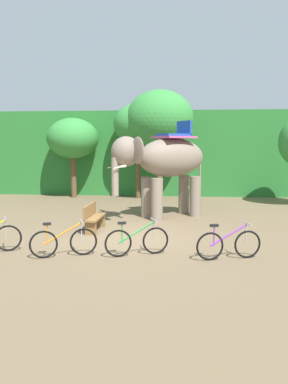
{
  "coord_description": "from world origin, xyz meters",
  "views": [
    {
      "loc": [
        1.73,
        -11.29,
        2.84
      ],
      "look_at": [
        0.62,
        1.0,
        1.3
      ],
      "focal_mm": 35.45,
      "sensor_mm": 36.0,
      "label": 1
    }
  ],
  "objects_px": {
    "tree_center_right": "(73,139)",
    "tree_right": "(138,125)",
    "bike_orange": "(64,242)",
    "wooden_bench": "(93,216)",
    "bike_green": "(137,241)",
    "tree_center_left": "(160,120)",
    "bike_purple": "(229,244)",
    "elephant": "(164,161)"
  },
  "relations": [
    {
      "from": "elephant",
      "to": "tree_right",
      "type": "bearing_deg",
      "value": 106.48
    },
    {
      "from": "elephant",
      "to": "bike_purple",
      "type": "relative_size",
      "value": 2.4
    },
    {
      "from": "tree_right",
      "to": "bike_green",
      "type": "distance_m",
      "value": 11.23
    },
    {
      "from": "bike_green",
      "to": "wooden_bench",
      "type": "xyz_separation_m",
      "value": [
        -1.76,
        2.7,
        0.09
      ]
    },
    {
      "from": "tree_center_right",
      "to": "tree_right",
      "type": "height_order",
      "value": "tree_right"
    },
    {
      "from": "bike_green",
      "to": "bike_purple",
      "type": "distance_m",
      "value": 2.32
    },
    {
      "from": "bike_purple",
      "to": "tree_center_right",
      "type": "bearing_deg",
      "value": 122.89
    },
    {
      "from": "bike_orange",
      "to": "wooden_bench",
      "type": "relative_size",
      "value": 1.07
    },
    {
      "from": "tree_center_left",
      "to": "wooden_bench",
      "type": "bearing_deg",
      "value": -103.66
    },
    {
      "from": "bike_purple",
      "to": "wooden_bench",
      "type": "relative_size",
      "value": 1.1
    },
    {
      "from": "tree_center_left",
      "to": "bike_orange",
      "type": "xyz_separation_m",
      "value": [
        -1.92,
        -10.5,
        -3.74
      ]
    },
    {
      "from": "tree_center_left",
      "to": "bike_purple",
      "type": "bearing_deg",
      "value": -77.76
    },
    {
      "from": "tree_center_left",
      "to": "bike_green",
      "type": "relative_size",
      "value": 3.51
    },
    {
      "from": "tree_center_left",
      "to": "bike_purple",
      "type": "xyz_separation_m",
      "value": [
        2.24,
        -10.34,
        -3.74
      ]
    },
    {
      "from": "bike_green",
      "to": "tree_center_left",
      "type": "bearing_deg",
      "value": 89.62
    },
    {
      "from": "tree_right",
      "to": "bike_purple",
      "type": "xyz_separation_m",
      "value": [
        3.41,
        -10.74,
        -3.51
      ]
    },
    {
      "from": "tree_center_right",
      "to": "tree_right",
      "type": "distance_m",
      "value": 3.58
    },
    {
      "from": "tree_center_right",
      "to": "bike_orange",
      "type": "relative_size",
      "value": 2.64
    },
    {
      "from": "tree_right",
      "to": "bike_green",
      "type": "bearing_deg",
      "value": -84.08
    },
    {
      "from": "tree_center_right",
      "to": "tree_center_left",
      "type": "relative_size",
      "value": 0.76
    },
    {
      "from": "bike_orange",
      "to": "wooden_bench",
      "type": "distance_m",
      "value": 2.99
    },
    {
      "from": "tree_center_right",
      "to": "bike_purple",
      "type": "bearing_deg",
      "value": -57.11
    },
    {
      "from": "tree_center_right",
      "to": "bike_purple",
      "type": "height_order",
      "value": "tree_center_right"
    },
    {
      "from": "bike_orange",
      "to": "bike_green",
      "type": "height_order",
      "value": "same"
    },
    {
      "from": "tree_right",
      "to": "bike_orange",
      "type": "relative_size",
      "value": 3.1
    },
    {
      "from": "elephant",
      "to": "wooden_bench",
      "type": "bearing_deg",
      "value": -131.75
    },
    {
      "from": "tree_center_right",
      "to": "tree_right",
      "type": "xyz_separation_m",
      "value": [
        3.51,
        0.04,
        0.72
      ]
    },
    {
      "from": "wooden_bench",
      "to": "tree_right",
      "type": "bearing_deg",
      "value": 85.24
    },
    {
      "from": "bike_green",
      "to": "wooden_bench",
      "type": "distance_m",
      "value": 3.23
    },
    {
      "from": "wooden_bench",
      "to": "bike_green",
      "type": "bearing_deg",
      "value": -56.98
    },
    {
      "from": "tree_center_right",
      "to": "wooden_bench",
      "type": "height_order",
      "value": "tree_center_right"
    },
    {
      "from": "bike_orange",
      "to": "wooden_bench",
      "type": "height_order",
      "value": "bike_orange"
    },
    {
      "from": "bike_purple",
      "to": "bike_green",
      "type": "bearing_deg",
      "value": 176.93
    },
    {
      "from": "tree_right",
      "to": "bike_green",
      "type": "xyz_separation_m",
      "value": [
        1.1,
        -10.61,
        -3.51
      ]
    },
    {
      "from": "bike_green",
      "to": "elephant",
      "type": "bearing_deg",
      "value": 84.6
    },
    {
      "from": "wooden_bench",
      "to": "tree_center_right",
      "type": "bearing_deg",
      "value": 109.9
    },
    {
      "from": "tree_center_left",
      "to": "bike_purple",
      "type": "relative_size",
      "value": 3.4
    },
    {
      "from": "tree_right",
      "to": "bike_orange",
      "type": "height_order",
      "value": "tree_right"
    },
    {
      "from": "bike_orange",
      "to": "tree_center_right",
      "type": "bearing_deg",
      "value": 104.25
    },
    {
      "from": "elephant",
      "to": "bike_green",
      "type": "bearing_deg",
      "value": -95.4
    },
    {
      "from": "bike_green",
      "to": "bike_purple",
      "type": "xyz_separation_m",
      "value": [
        2.31,
        -0.12,
        0.0
      ]
    },
    {
      "from": "tree_center_left",
      "to": "bike_orange",
      "type": "bearing_deg",
      "value": -100.35
    }
  ]
}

